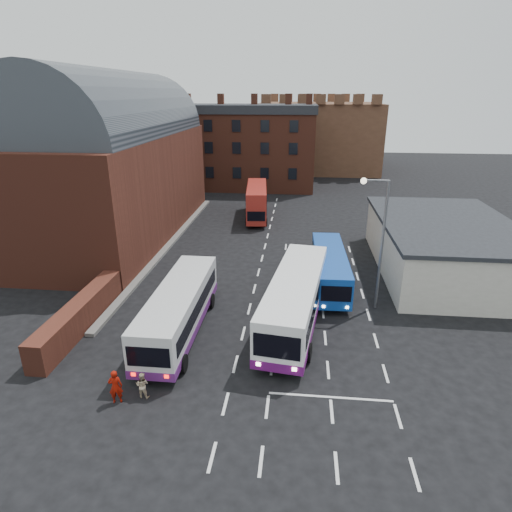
# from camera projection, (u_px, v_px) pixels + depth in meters

# --- Properties ---
(ground) EXTENTS (180.00, 180.00, 0.00)m
(ground) POSITION_uv_depth(u_px,v_px,m) (238.00, 356.00, 24.05)
(ground) COLOR black
(railway_station) EXTENTS (12.00, 28.00, 16.00)m
(railway_station) POSITION_uv_depth(u_px,v_px,m) (112.00, 159.00, 42.32)
(railway_station) COLOR #602B1E
(railway_station) RESTS_ON ground
(forecourt_wall) EXTENTS (1.20, 10.00, 1.80)m
(forecourt_wall) POSITION_uv_depth(u_px,v_px,m) (80.00, 315.00, 26.57)
(forecourt_wall) COLOR #602B1E
(forecourt_wall) RESTS_ON ground
(cream_building) EXTENTS (10.40, 16.40, 4.25)m
(cream_building) POSITION_uv_depth(u_px,v_px,m) (444.00, 246.00, 34.82)
(cream_building) COLOR beige
(cream_building) RESTS_ON ground
(brick_terrace) EXTENTS (22.00, 10.00, 11.00)m
(brick_terrace) POSITION_uv_depth(u_px,v_px,m) (241.00, 151.00, 65.37)
(brick_terrace) COLOR brown
(brick_terrace) RESTS_ON ground
(castle_keep) EXTENTS (22.00, 22.00, 12.00)m
(castle_keep) POSITION_uv_depth(u_px,v_px,m) (317.00, 136.00, 82.60)
(castle_keep) COLOR brown
(castle_keep) RESTS_ON ground
(bus_white_outbound) EXTENTS (2.75, 10.88, 2.97)m
(bus_white_outbound) POSITION_uv_depth(u_px,v_px,m) (179.00, 307.00, 25.77)
(bus_white_outbound) COLOR silver
(bus_white_outbound) RESTS_ON ground
(bus_white_inbound) EXTENTS (4.32, 12.26, 3.27)m
(bus_white_inbound) POSITION_uv_depth(u_px,v_px,m) (295.00, 297.00, 26.66)
(bus_white_inbound) COLOR white
(bus_white_inbound) RESTS_ON ground
(bus_blue) EXTENTS (2.67, 9.87, 2.68)m
(bus_blue) POSITION_uv_depth(u_px,v_px,m) (330.00, 267.00, 32.20)
(bus_blue) COLOR #1144A5
(bus_blue) RESTS_ON ground
(bus_red_double) EXTENTS (3.06, 9.71, 3.82)m
(bus_red_double) POSITION_uv_depth(u_px,v_px,m) (257.00, 201.00, 49.61)
(bus_red_double) COLOR #A8271F
(bus_red_double) RESTS_ON ground
(street_lamp) EXTENTS (1.82, 0.39, 8.92)m
(street_lamp) POSITION_uv_depth(u_px,v_px,m) (378.00, 233.00, 27.55)
(street_lamp) COLOR slate
(street_lamp) RESTS_ON ground
(pedestrian_red) EXTENTS (0.74, 0.58, 1.77)m
(pedestrian_red) POSITION_uv_depth(u_px,v_px,m) (115.00, 387.00, 20.15)
(pedestrian_red) COLOR #8B0F04
(pedestrian_red) RESTS_ON ground
(pedestrian_beige) EXTENTS (0.69, 0.56, 1.35)m
(pedestrian_beige) POSITION_uv_depth(u_px,v_px,m) (142.00, 385.00, 20.59)
(pedestrian_beige) COLOR #CCB792
(pedestrian_beige) RESTS_ON ground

